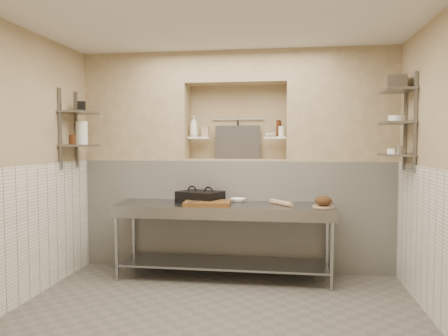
% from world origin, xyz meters
% --- Properties ---
extents(floor, '(4.00, 3.90, 0.10)m').
position_xyz_m(floor, '(0.00, 0.00, -0.05)').
color(floor, '#66605A').
rests_on(floor, ground).
extents(ceiling, '(4.00, 3.90, 0.10)m').
position_xyz_m(ceiling, '(0.00, 0.00, 2.85)').
color(ceiling, silver).
rests_on(ceiling, ground).
extents(wall_left, '(0.10, 3.90, 2.80)m').
position_xyz_m(wall_left, '(-2.05, 0.00, 1.40)').
color(wall_left, tan).
rests_on(wall_left, ground).
extents(wall_back, '(4.00, 0.10, 2.80)m').
position_xyz_m(wall_back, '(0.00, 2.00, 1.40)').
color(wall_back, tan).
rests_on(wall_back, ground).
extents(wall_front, '(4.00, 0.10, 2.80)m').
position_xyz_m(wall_front, '(0.00, -2.00, 1.40)').
color(wall_front, tan).
rests_on(wall_front, ground).
extents(backwall_lower, '(4.00, 0.40, 1.40)m').
position_xyz_m(backwall_lower, '(0.00, 1.75, 0.70)').
color(backwall_lower, white).
rests_on(backwall_lower, floor).
extents(alcove_sill, '(1.30, 0.40, 0.02)m').
position_xyz_m(alcove_sill, '(0.00, 1.75, 1.41)').
color(alcove_sill, tan).
rests_on(alcove_sill, backwall_lower).
extents(backwall_pillar_left, '(1.35, 0.40, 1.40)m').
position_xyz_m(backwall_pillar_left, '(-1.33, 1.75, 2.10)').
color(backwall_pillar_left, tan).
rests_on(backwall_pillar_left, backwall_lower).
extents(backwall_pillar_right, '(1.35, 0.40, 1.40)m').
position_xyz_m(backwall_pillar_right, '(1.33, 1.75, 2.10)').
color(backwall_pillar_right, tan).
rests_on(backwall_pillar_right, backwall_lower).
extents(backwall_header, '(1.30, 0.40, 0.40)m').
position_xyz_m(backwall_header, '(0.00, 1.75, 2.60)').
color(backwall_header, tan).
rests_on(backwall_header, backwall_lower).
extents(wainscot_left, '(0.02, 3.90, 1.40)m').
position_xyz_m(wainscot_left, '(-1.99, 0.00, 0.70)').
color(wainscot_left, white).
rests_on(wainscot_left, floor).
extents(wainscot_right, '(0.02, 3.90, 1.40)m').
position_xyz_m(wainscot_right, '(1.99, 0.00, 0.70)').
color(wainscot_right, white).
rests_on(wainscot_right, floor).
extents(alcove_shelf_left, '(0.28, 0.16, 0.02)m').
position_xyz_m(alcove_shelf_left, '(-0.50, 1.75, 1.70)').
color(alcove_shelf_left, white).
rests_on(alcove_shelf_left, backwall_lower).
extents(alcove_shelf_right, '(0.28, 0.16, 0.02)m').
position_xyz_m(alcove_shelf_right, '(0.50, 1.75, 1.70)').
color(alcove_shelf_right, white).
rests_on(alcove_shelf_right, backwall_lower).
extents(utensil_rail, '(0.70, 0.02, 0.02)m').
position_xyz_m(utensil_rail, '(0.00, 1.92, 1.95)').
color(utensil_rail, gray).
rests_on(utensil_rail, wall_back).
extents(hanging_steel, '(0.02, 0.02, 0.30)m').
position_xyz_m(hanging_steel, '(0.00, 1.90, 1.78)').
color(hanging_steel, black).
rests_on(hanging_steel, utensil_rail).
extents(splash_panel, '(0.60, 0.08, 0.45)m').
position_xyz_m(splash_panel, '(0.00, 1.85, 1.64)').
color(splash_panel, '#383330').
rests_on(splash_panel, alcove_sill).
extents(shelf_rail_left_a, '(0.03, 0.03, 0.95)m').
position_xyz_m(shelf_rail_left_a, '(-1.98, 1.25, 1.80)').
color(shelf_rail_left_a, slate).
rests_on(shelf_rail_left_a, wall_left).
extents(shelf_rail_left_b, '(0.03, 0.03, 0.95)m').
position_xyz_m(shelf_rail_left_b, '(-1.98, 0.85, 1.80)').
color(shelf_rail_left_b, slate).
rests_on(shelf_rail_left_b, wall_left).
extents(wall_shelf_left_lower, '(0.30, 0.50, 0.02)m').
position_xyz_m(wall_shelf_left_lower, '(-1.84, 1.05, 1.60)').
color(wall_shelf_left_lower, slate).
rests_on(wall_shelf_left_lower, wall_left).
extents(wall_shelf_left_upper, '(0.30, 0.50, 0.03)m').
position_xyz_m(wall_shelf_left_upper, '(-1.84, 1.05, 2.00)').
color(wall_shelf_left_upper, slate).
rests_on(wall_shelf_left_upper, wall_left).
extents(shelf_rail_right_a, '(0.03, 0.03, 1.05)m').
position_xyz_m(shelf_rail_right_a, '(1.98, 1.25, 1.85)').
color(shelf_rail_right_a, slate).
rests_on(shelf_rail_right_a, wall_right).
extents(shelf_rail_right_b, '(0.03, 0.03, 1.05)m').
position_xyz_m(shelf_rail_right_b, '(1.98, 0.85, 1.85)').
color(shelf_rail_right_b, slate).
rests_on(shelf_rail_right_b, wall_right).
extents(wall_shelf_right_lower, '(0.30, 0.50, 0.02)m').
position_xyz_m(wall_shelf_right_lower, '(1.84, 1.05, 1.50)').
color(wall_shelf_right_lower, slate).
rests_on(wall_shelf_right_lower, wall_right).
extents(wall_shelf_right_mid, '(0.30, 0.50, 0.02)m').
position_xyz_m(wall_shelf_right_mid, '(1.84, 1.05, 1.85)').
color(wall_shelf_right_mid, slate).
rests_on(wall_shelf_right_mid, wall_right).
extents(wall_shelf_right_upper, '(0.30, 0.50, 0.03)m').
position_xyz_m(wall_shelf_right_upper, '(1.84, 1.05, 2.20)').
color(wall_shelf_right_upper, slate).
rests_on(wall_shelf_right_upper, wall_right).
extents(prep_table, '(2.60, 0.70, 0.90)m').
position_xyz_m(prep_table, '(-0.09, 1.18, 0.64)').
color(prep_table, gray).
rests_on(prep_table, floor).
extents(panini_press, '(0.61, 0.53, 0.14)m').
position_xyz_m(panini_press, '(-0.40, 1.30, 0.97)').
color(panini_press, black).
rests_on(panini_press, prep_table).
extents(cutting_board, '(0.56, 0.42, 0.05)m').
position_xyz_m(cutting_board, '(-0.26, 1.06, 0.92)').
color(cutting_board, brown).
rests_on(cutting_board, prep_table).
extents(knife_blade, '(0.22, 0.17, 0.01)m').
position_xyz_m(knife_blade, '(-0.37, 1.12, 0.95)').
color(knife_blade, gray).
rests_on(knife_blade, cutting_board).
extents(tongs, '(0.13, 0.21, 0.02)m').
position_xyz_m(tongs, '(-0.40, 0.97, 0.96)').
color(tongs, gray).
rests_on(tongs, cutting_board).
extents(mixing_bowl, '(0.21, 0.21, 0.05)m').
position_xyz_m(mixing_bowl, '(0.06, 1.39, 0.92)').
color(mixing_bowl, white).
rests_on(mixing_bowl, prep_table).
extents(rolling_pin, '(0.28, 0.33, 0.06)m').
position_xyz_m(rolling_pin, '(0.60, 1.20, 0.93)').
color(rolling_pin, tan).
rests_on(rolling_pin, prep_table).
extents(bread_board, '(0.25, 0.25, 0.01)m').
position_xyz_m(bread_board, '(1.07, 1.11, 0.91)').
color(bread_board, tan).
rests_on(bread_board, prep_table).
extents(bread_loaf, '(0.19, 0.19, 0.12)m').
position_xyz_m(bread_loaf, '(1.07, 1.11, 0.97)').
color(bread_loaf, '#4C2D19').
rests_on(bread_loaf, bread_board).
extents(bottle_soap, '(0.14, 0.14, 0.27)m').
position_xyz_m(bottle_soap, '(-0.56, 1.71, 1.85)').
color(bottle_soap, white).
rests_on(bottle_soap, alcove_shelf_left).
extents(jar_alcove, '(0.09, 0.09, 0.13)m').
position_xyz_m(jar_alcove, '(-0.42, 1.78, 1.78)').
color(jar_alcove, tan).
rests_on(jar_alcove, alcove_shelf_left).
extents(bowl_alcove, '(0.17, 0.17, 0.05)m').
position_xyz_m(bowl_alcove, '(0.44, 1.71, 1.74)').
color(bowl_alcove, white).
rests_on(bowl_alcove, alcove_shelf_right).
extents(condiment_a, '(0.05, 0.05, 0.20)m').
position_xyz_m(condiment_a, '(0.56, 1.78, 1.81)').
color(condiment_a, '#391B0C').
rests_on(condiment_a, alcove_shelf_right).
extents(condiment_b, '(0.05, 0.05, 0.21)m').
position_xyz_m(condiment_b, '(0.54, 1.74, 1.82)').
color(condiment_b, '#391B0C').
rests_on(condiment_b, alcove_shelf_right).
extents(condiment_c, '(0.08, 0.08, 0.13)m').
position_xyz_m(condiment_c, '(0.58, 1.73, 1.78)').
color(condiment_c, white).
rests_on(condiment_c, alcove_shelf_right).
extents(jug_left, '(0.14, 0.14, 0.28)m').
position_xyz_m(jug_left, '(-1.84, 1.12, 1.75)').
color(jug_left, white).
rests_on(jug_left, wall_shelf_left_lower).
extents(jar_left, '(0.08, 0.08, 0.12)m').
position_xyz_m(jar_left, '(-1.84, 0.88, 1.67)').
color(jar_left, '#391B0C').
rests_on(jar_left, wall_shelf_left_lower).
extents(box_left_upper, '(0.11, 0.11, 0.13)m').
position_xyz_m(box_left_upper, '(-1.84, 1.13, 2.08)').
color(box_left_upper, black).
rests_on(box_left_upper, wall_shelf_left_upper).
extents(bowl_right, '(0.19, 0.19, 0.06)m').
position_xyz_m(bowl_right, '(1.84, 1.06, 1.54)').
color(bowl_right, white).
rests_on(bowl_right, wall_shelf_right_lower).
extents(canister_right, '(0.09, 0.09, 0.09)m').
position_xyz_m(canister_right, '(1.84, 0.93, 1.56)').
color(canister_right, gray).
rests_on(canister_right, wall_shelf_right_lower).
extents(bowl_right_mid, '(0.18, 0.18, 0.07)m').
position_xyz_m(bowl_right_mid, '(1.84, 1.07, 1.90)').
color(bowl_right_mid, white).
rests_on(bowl_right_mid, wall_shelf_right_mid).
extents(basket_right, '(0.23, 0.27, 0.15)m').
position_xyz_m(basket_right, '(1.84, 1.10, 2.29)').
color(basket_right, gray).
rests_on(basket_right, wall_shelf_right_upper).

